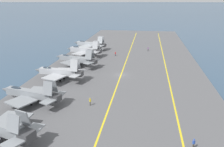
# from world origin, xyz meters

# --- Properties ---
(ground_plane) EXTENTS (2000.00, 2000.00, 0.00)m
(ground_plane) POSITION_xyz_m (0.00, 0.00, 0.00)
(ground_plane) COLOR #334C66
(carrier_deck) EXTENTS (199.15, 51.75, 0.40)m
(carrier_deck) POSITION_xyz_m (0.00, 0.00, 0.20)
(carrier_deck) COLOR #565659
(carrier_deck) RESTS_ON ground
(deck_stripe_foul_line) EXTENTS (179.24, 0.67, 0.01)m
(deck_stripe_foul_line) POSITION_xyz_m (0.00, -14.23, 0.40)
(deck_stripe_foul_line) COLOR yellow
(deck_stripe_foul_line) RESTS_ON carrier_deck
(deck_stripe_centerline) EXTENTS (179.24, 0.36, 0.01)m
(deck_stripe_centerline) POSITION_xyz_m (0.00, 0.00, 0.40)
(deck_stripe_centerline) COLOR yellow
(deck_stripe_centerline) RESTS_ON carrier_deck
(parked_jet_second) EXTENTS (12.05, 15.98, 6.08)m
(parked_jet_second) POSITION_xyz_m (-23.03, 17.81, 2.70)
(parked_jet_second) COLOR gray
(parked_jet_second) RESTS_ON carrier_deck
(parked_jet_third) EXTENTS (12.26, 15.14, 6.74)m
(parked_jet_third) POSITION_xyz_m (-7.35, 16.97, 2.97)
(parked_jet_third) COLOR #A8AAAF
(parked_jet_third) RESTS_ON carrier_deck
(parked_jet_fourth) EXTENTS (11.99, 17.00, 6.41)m
(parked_jet_fourth) POSITION_xyz_m (7.50, 16.41, 2.89)
(parked_jet_fourth) COLOR gray
(parked_jet_fourth) RESTS_ON carrier_deck
(parked_jet_fifth) EXTENTS (13.44, 15.20, 6.41)m
(parked_jet_fifth) POSITION_xyz_m (22.04, 17.40, 2.92)
(parked_jet_fifth) COLOR #A8AAAF
(parked_jet_fifth) RESTS_ON carrier_deck
(parked_jet_sixth) EXTENTS (12.49, 16.41, 6.25)m
(parked_jet_sixth) POSITION_xyz_m (35.00, 18.16, 2.86)
(parked_jet_sixth) COLOR #9EA3A8
(parked_jet_sixth) RESTS_ON carrier_deck
(crew_blue_vest) EXTENTS (0.44, 0.46, 1.77)m
(crew_blue_vest) POSITION_xyz_m (-35.07, -15.67, 1.37)
(crew_blue_vest) COLOR #383328
(crew_blue_vest) RESTS_ON carrier_deck
(crew_red_vest) EXTENTS (0.42, 0.46, 1.72)m
(crew_red_vest) POSITION_xyz_m (24.18, 5.08, 1.34)
(crew_red_vest) COLOR #232328
(crew_red_vest) RESTS_ON carrier_deck
(crew_purple_vest) EXTENTS (0.40, 0.29, 1.67)m
(crew_purple_vest) POSITION_xyz_m (35.33, -8.01, 1.32)
(crew_purple_vest) COLOR #232328
(crew_purple_vest) RESTS_ON carrier_deck
(crew_yellow_vest) EXTENTS (0.46, 0.44, 1.81)m
(crew_yellow_vest) POSITION_xyz_m (-22.26, 4.32, 1.39)
(crew_yellow_vest) COLOR #4C473D
(crew_yellow_vest) RESTS_ON carrier_deck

